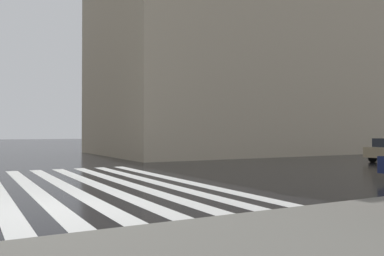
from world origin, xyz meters
The scene contains 3 objects.
ground_plane centered at (0.00, 0.00, 0.00)m, with size 220.00×220.00×0.00m, color black.
zebra_crossing centered at (4.00, -1.19, 0.00)m, with size 13.00×7.50×0.01m.
haussmann_block_corner centered at (19.74, -18.71, 9.86)m, with size 14.49×23.61×20.13m.
Camera 1 is at (-9.59, 2.12, 1.73)m, focal length 38.25 mm.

